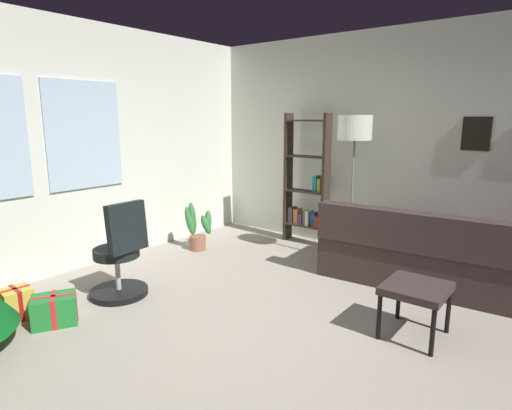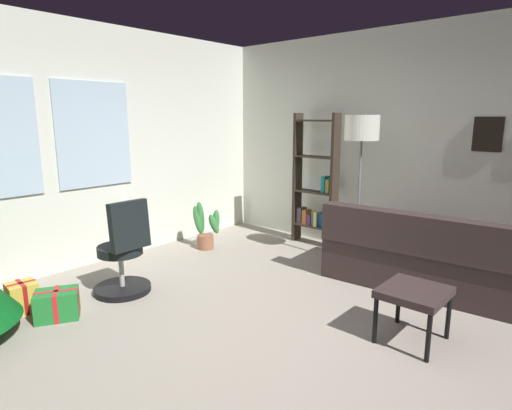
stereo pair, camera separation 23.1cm
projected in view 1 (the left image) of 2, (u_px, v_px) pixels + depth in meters
ground_plane at (271, 346)px, 3.37m from camera, size 5.35×5.46×0.10m
wall_back_with_windows at (70, 147)px, 4.73m from camera, size 5.35×0.12×2.79m
wall_right_with_frames at (403, 145)px, 5.18m from camera, size 0.12×5.46×2.79m
couch at (441, 256)px, 4.48m from camera, size 1.73×2.13×0.83m
footstool at (416, 292)px, 3.35m from camera, size 0.50×0.47×0.44m
gift_box_green at (54, 310)px, 3.60m from camera, size 0.43×0.40×0.26m
gift_box_gold at (17, 303)px, 3.71m from camera, size 0.26×0.25×0.28m
office_chair at (120, 261)px, 4.10m from camera, size 0.56×0.56×0.96m
bookshelf at (307, 188)px, 5.81m from camera, size 0.18×0.64×1.79m
floor_lamp at (354, 137)px, 4.85m from camera, size 0.39×0.39×1.76m
potted_plant at (198, 229)px, 5.65m from camera, size 0.38×0.39×0.63m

